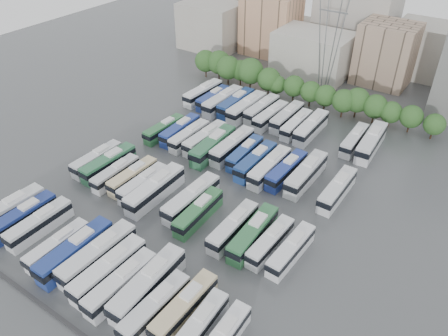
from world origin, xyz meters
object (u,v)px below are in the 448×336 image
Objects in this scene: electricity_pylon at (332,22)px; bus_r3_s4 at (247,107)px; bus_r2_s2 at (180,130)px; bus_r2_s7 at (245,153)px; bus_r1_s5 at (155,189)px; bus_r3_s0 at (203,93)px; bus_r1_s10 at (233,227)px; bus_r1_s12 at (270,242)px; bus_r0_s11 at (185,307)px; bus_r0_s1 at (23,217)px; bus_r1_s13 at (291,250)px; bus_r3_s3 at (236,103)px; bus_r3_s9 at (311,127)px; bus_r0_s6 at (98,255)px; bus_r0_s0 at (8,211)px; bus_r0_s4 at (58,246)px; bus_r0_s12 at (199,327)px; bus_r1_s2 at (116,173)px; bus_r2_s4 at (205,138)px; bus_r2_s8 at (256,161)px; bus_r2_s3 at (189,136)px; bus_r3_s13 at (371,142)px; bus_r1_s11 at (253,234)px; bus_r3_s5 at (262,109)px; bus_r0_s5 at (75,251)px; bus_r2_s1 at (164,129)px; bus_r2_s13 at (337,190)px; bus_r3_s6 at (271,116)px; bus_r1_s3 at (133,176)px; bus_r2_s11 at (306,174)px; bus_r0_s2 at (39,224)px; bus_r1_s8 at (198,212)px; bus_r0_s7 at (109,270)px; bus_r2_s5 at (213,146)px; bus_r0_s9 at (148,284)px; bus_r0_s10 at (155,307)px; bus_r1_s7 at (191,198)px; bus_r3_s7 at (287,117)px; bus_r3_s2 at (223,101)px; bus_r1_s1 at (109,163)px; bus_r2_s6 at (232,146)px.

bus_r3_s4 is at bearing -116.32° from electricity_pylon.
bus_r2_s7 is (16.49, 0.35, -0.06)m from bus_r2_s2.
bus_r3_s0 is at bearing 113.63° from bus_r1_s5.
bus_r1_s12 is at bearing 5.11° from bus_r1_s10.
bus_r1_s10 is at bearing 101.63° from bus_r0_s11.
electricity_pylon is 78.80m from bus_r0_s1.
bus_r0_s11 is at bearing -109.25° from bus_r1_s13.
bus_r3_s9 is at bearing -1.31° from bus_r3_s3.
bus_r0_s0 is at bearing -174.56° from bus_r0_s6.
bus_r0_s4 is 26.41m from bus_r0_s12.
bus_r1_s2 is 20.54m from bus_r2_s4.
bus_r2_s8 is at bearing 80.28° from bus_r0_s6.
bus_r0_s1 is 1.08× the size of bus_r0_s4.
bus_r3_s13 is (33.11, 18.93, 0.34)m from bus_r2_s3.
bus_r1_s11 reaches higher than bus_r0_s1.
bus_r3_s5 is at bearing 116.42° from bus_r1_s11.
bus_r3_s13 is at bearing 25.04° from bus_r2_s2.
bus_r0_s6 reaches higher than bus_r1_s11.
bus_r3_s9 reaches higher than bus_r0_s12.
bus_r0_s5 reaches higher than bus_r2_s1.
bus_r2_s1 is 0.91× the size of bus_r2_s13.
bus_r3_s6 is (13.18, 16.74, 0.04)m from bus_r2_s2.
bus_r1_s3 is 0.95× the size of bus_r1_s10.
bus_r0_s11 is 1.05× the size of bus_r0_s12.
bus_r3_s9 is (-6.67, 16.44, -0.04)m from bus_r2_s11.
bus_r3_s4 is (6.54, 53.00, 0.26)m from bus_r0_s2.
bus_r1_s8 is 41.09m from bus_r3_s13.
bus_r2_s13 is (6.64, -1.07, -0.15)m from bus_r2_s11.
bus_r0_s2 is 16.66m from bus_r0_s7.
bus_r0_s6 is 21.20m from bus_r1_s2.
bus_r3_s5 is (6.67, 19.18, 0.11)m from bus_r2_s3.
bus_r3_s6 reaches higher than bus_r0_s12.
bus_r0_s9 is at bearing -71.06° from bus_r2_s5.
bus_r2_s11 is (3.45, 38.26, 0.22)m from bus_r0_s10.
bus_r1_s13 is at bearing -45.13° from bus_r2_s7.
bus_r2_s1 reaches higher than bus_r1_s12.
bus_r3_s7 is (-0.10, 35.71, -0.11)m from bus_r1_s7.
bus_r0_s4 is 0.90× the size of bus_r2_s13.
bus_r0_s10 is at bearing -2.04° from bus_r0_s1.
bus_r1_s5 is (-7.09, -56.65, -16.58)m from electricity_pylon.
bus_r3_s0 is at bearing 103.44° from bus_r0_s4.
bus_r3_s0 is at bearing 171.96° from bus_r3_s2.
bus_r1_s5 is at bearing -50.81° from bus_r2_s1.
bus_r2_s6 is at bearing 50.75° from bus_r1_s1.
bus_r2_s11 is at bearing 171.14° from bus_r2_s13.
bus_r3_s5 is (-20.14, 37.18, -0.04)m from bus_r1_s11.
bus_r2_s7 is 16.73m from bus_r3_s6.
electricity_pylon is at bearing 87.41° from bus_r2_s7.
bus_r0_s10 is at bearing -4.48° from bus_r0_s7.
bus_r2_s2 is (-36.43, 18.33, 0.07)m from bus_r1_s13.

